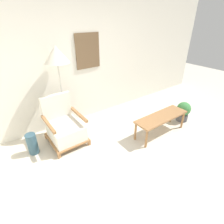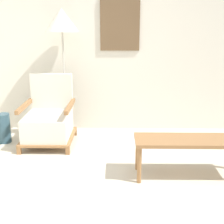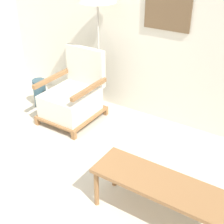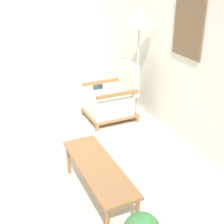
% 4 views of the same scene
% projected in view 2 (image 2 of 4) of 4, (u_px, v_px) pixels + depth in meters
% --- Properties ---
extents(ground_plane, '(14.00, 14.00, 0.00)m').
position_uv_depth(ground_plane, '(103.00, 216.00, 2.64)').
color(ground_plane, beige).
extents(wall_back, '(8.00, 0.09, 2.70)m').
position_uv_depth(wall_back, '(109.00, 39.00, 4.50)').
color(wall_back, silver).
rests_on(wall_back, ground_plane).
extents(armchair, '(0.66, 0.74, 0.90)m').
position_uv_depth(armchair, '(49.00, 121.00, 4.16)').
color(armchair, olive).
rests_on(armchair, ground_plane).
extents(floor_lamp, '(0.45, 0.45, 1.76)m').
position_uv_depth(floor_lamp, '(62.00, 24.00, 4.16)').
color(floor_lamp, '#B7B2A8').
rests_on(floor_lamp, ground_plane).
extents(coffee_table, '(1.21, 0.38, 0.42)m').
position_uv_depth(coffee_table, '(193.00, 143.00, 3.22)').
color(coffee_table, olive).
rests_on(coffee_table, ground_plane).
extents(vase, '(0.18, 0.18, 0.40)m').
position_uv_depth(vase, '(4.00, 128.00, 4.22)').
color(vase, '#2D4C5B').
rests_on(vase, ground_plane).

